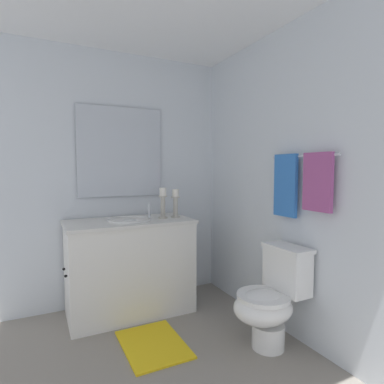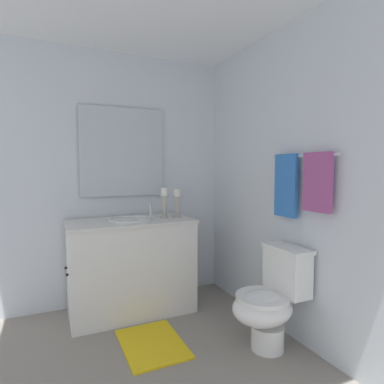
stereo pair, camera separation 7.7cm
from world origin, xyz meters
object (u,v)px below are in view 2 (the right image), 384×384
at_px(vanity_cabinet, 131,266).
at_px(towel_center, 317,182).
at_px(candle_holder_short, 164,202).
at_px(towel_near_vanity, 286,186).
at_px(candle_holder_tall, 177,203).
at_px(sink_basin, 131,224).
at_px(towel_bar, 303,156).
at_px(bath_mat, 152,344).
at_px(toilet, 270,300).
at_px(mirror, 123,152).

relative_size(vanity_cabinet, towel_center, 2.79).
xyz_separation_m(candle_holder_short, towel_near_vanity, (0.91, 0.66, 0.19)).
bearing_deg(candle_holder_short, candle_holder_tall, 89.98).
relative_size(sink_basin, candle_holder_tall, 1.48).
distance_m(towel_bar, bath_mat, 1.79).
bearing_deg(towel_center, vanity_cabinet, -141.96).
bearing_deg(towel_near_vanity, towel_bar, 6.60).
height_order(toilet, towel_center, towel_center).
bearing_deg(vanity_cabinet, bath_mat, 0.00).
bearing_deg(candle_holder_short, towel_near_vanity, 35.87).
bearing_deg(toilet, towel_center, 43.02).
xyz_separation_m(mirror, towel_bar, (1.37, 1.00, -0.07)).
xyz_separation_m(sink_basin, towel_near_vanity, (0.94, 0.98, 0.38)).
distance_m(candle_holder_short, towel_near_vanity, 1.14).
bearing_deg(vanity_cabinet, toilet, 36.89).
distance_m(mirror, candle_holder_short, 0.65).
xyz_separation_m(toilet, towel_near_vanity, (-0.09, 0.20, 0.83)).
bearing_deg(mirror, bath_mat, 0.00).
xyz_separation_m(candle_holder_tall, towel_bar, (1.07, 0.55, 0.42)).
bearing_deg(bath_mat, candle_holder_short, 152.03).
bearing_deg(vanity_cabinet, towel_bar, 42.31).
distance_m(vanity_cabinet, sink_basin, 0.39).
xyz_separation_m(towel_near_vanity, bath_mat, (-0.31, -0.98, -1.19)).
xyz_separation_m(candle_holder_tall, toilet, (1.01, 0.33, -0.64)).
height_order(candle_holder_tall, bath_mat, candle_holder_tall).
relative_size(candle_holder_tall, toilet, 0.36).
bearing_deg(towel_bar, bath_mat, -115.25).
bearing_deg(candle_holder_tall, candle_holder_short, -90.02).
distance_m(candle_holder_tall, bath_mat, 1.24).
xyz_separation_m(mirror, towel_near_vanity, (1.22, 0.98, -0.29)).
distance_m(candle_holder_tall, towel_near_vanity, 1.07).
xyz_separation_m(candle_holder_short, bath_mat, (0.60, -0.32, -1.01)).
xyz_separation_m(vanity_cabinet, mirror, (-0.28, 0.00, 1.06)).
relative_size(candle_holder_tall, towel_near_vanity, 0.56).
height_order(mirror, toilet, mirror).
height_order(sink_basin, candle_holder_tall, candle_holder_tall).
bearing_deg(sink_basin, towel_bar, 42.28).
bearing_deg(candle_holder_tall, vanity_cabinet, -93.34).
relative_size(candle_holder_tall, bath_mat, 0.45).
bearing_deg(towel_bar, towel_near_vanity, -173.40).
xyz_separation_m(candle_holder_tall, bath_mat, (0.60, -0.45, -0.99)).
distance_m(candle_holder_tall, candle_holder_short, 0.13).
bearing_deg(candle_holder_short, towel_center, 28.34).
bearing_deg(mirror, candle_holder_short, 46.10).
xyz_separation_m(mirror, candle_holder_tall, (0.31, 0.45, -0.49)).
bearing_deg(towel_center, toilet, -136.98).
relative_size(candle_holder_short, towel_bar, 0.46).
relative_size(vanity_cabinet, sink_basin, 2.82).
relative_size(toilet, towel_center, 1.85).
height_order(towel_center, bath_mat, towel_center).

